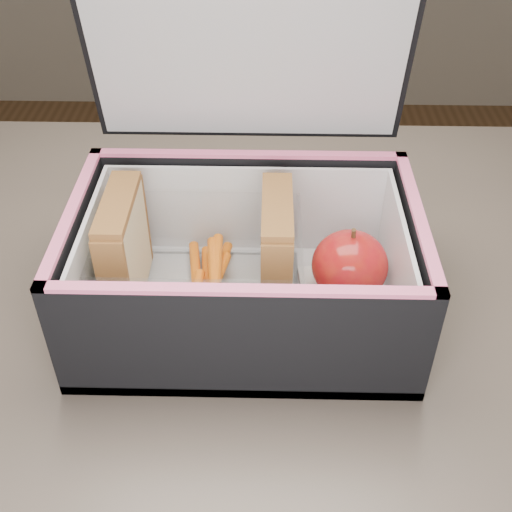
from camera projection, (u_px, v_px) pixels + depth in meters
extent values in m
cube|color=brown|center=(206.00, 329.00, 0.64)|extent=(1.20, 0.80, 0.03)
cube|color=black|center=(248.00, 51.00, 0.59)|extent=(0.31, 0.05, 0.19)
cube|color=tan|center=(116.00, 251.00, 0.60)|extent=(0.01, 0.10, 0.10)
cube|color=#BC5262|center=(125.00, 254.00, 0.60)|extent=(0.01, 0.09, 0.10)
cube|color=tan|center=(134.00, 251.00, 0.60)|extent=(0.01, 0.10, 0.10)
cube|color=brown|center=(117.00, 204.00, 0.56)|extent=(0.03, 0.10, 0.01)
cube|color=tan|center=(267.00, 253.00, 0.60)|extent=(0.01, 0.10, 0.10)
cube|color=#BC5262|center=(276.00, 257.00, 0.60)|extent=(0.01, 0.09, 0.10)
cube|color=tan|center=(285.00, 253.00, 0.59)|extent=(0.01, 0.10, 0.10)
cube|color=brown|center=(277.00, 206.00, 0.56)|extent=(0.03, 0.10, 0.01)
cylinder|color=#D1560E|center=(208.00, 275.00, 0.64)|extent=(0.02, 0.08, 0.01)
cylinder|color=#D1560E|center=(215.00, 282.00, 0.61)|extent=(0.03, 0.08, 0.01)
cylinder|color=#D1560E|center=(214.00, 267.00, 0.62)|extent=(0.02, 0.08, 0.01)
cylinder|color=#D1560E|center=(219.00, 270.00, 0.65)|extent=(0.02, 0.08, 0.01)
cylinder|color=#D1560E|center=(195.00, 302.00, 0.59)|extent=(0.01, 0.08, 0.01)
cylinder|color=#D1560E|center=(216.00, 263.00, 0.62)|extent=(0.01, 0.08, 0.01)
cylinder|color=#D1560E|center=(196.00, 270.00, 0.65)|extent=(0.02, 0.08, 0.01)
cube|color=white|center=(341.00, 295.00, 0.63)|extent=(0.08, 0.08, 0.01)
ellipsoid|color=#9B0214|center=(350.00, 265.00, 0.60)|extent=(0.09, 0.09, 0.07)
cylinder|color=#4B321B|center=(354.00, 234.00, 0.58)|extent=(0.01, 0.01, 0.01)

